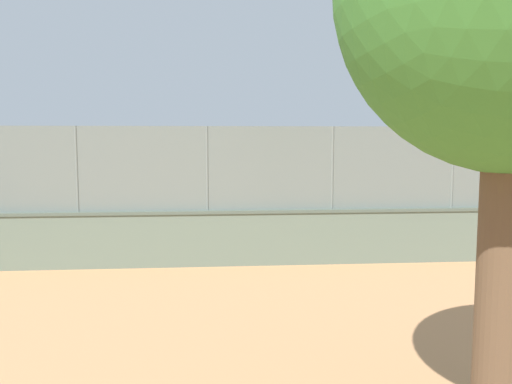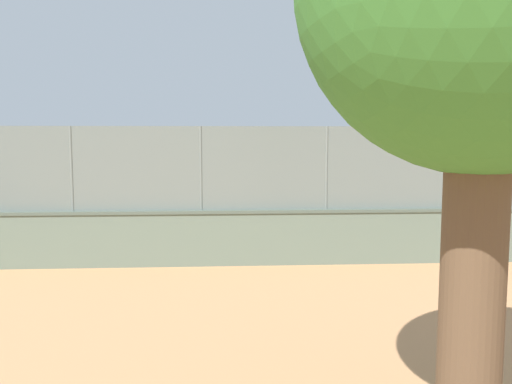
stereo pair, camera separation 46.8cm
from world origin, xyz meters
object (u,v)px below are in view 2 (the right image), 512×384
object	(u,v)px
player_near_wall_returning	(217,185)
sports_ball	(298,214)
player_foreground_swinging	(321,189)
courtside_bench	(88,237)

from	to	relation	value
player_near_wall_returning	sports_ball	distance (m)	6.06
player_foreground_swinging	courtside_bench	bearing A→B (deg)	49.13
player_foreground_swinging	courtside_bench	world-z (taller)	player_foreground_swinging
player_near_wall_returning	sports_ball	bearing A→B (deg)	127.13
sports_ball	player_foreground_swinging	bearing A→B (deg)	-119.77
player_foreground_swinging	player_near_wall_returning	world-z (taller)	player_foreground_swinging
player_near_wall_returning	courtside_bench	xyz separation A→B (m)	(3.12, 11.79, -0.42)
player_foreground_swinging	sports_ball	size ratio (longest dim) A/B	7.75
player_near_wall_returning	courtside_bench	bearing A→B (deg)	75.17
player_foreground_swinging	sports_ball	xyz separation A→B (m)	(1.34, 2.34, -0.80)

